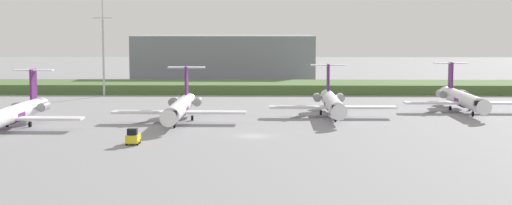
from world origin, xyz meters
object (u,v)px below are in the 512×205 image
at_px(regional_jet_second, 180,107).
at_px(regional_jet_third, 332,102).
at_px(antenna_mast, 103,47).
at_px(regional_jet_fourth, 462,98).
at_px(baggage_tug, 133,137).
at_px(regional_jet_nearest, 15,113).

height_order(regional_jet_second, regional_jet_third, same).
height_order(regional_jet_third, antenna_mast, antenna_mast).
relative_size(regional_jet_fourth, antenna_mast, 1.11).
xyz_separation_m(regional_jet_fourth, baggage_tug, (-56.11, -42.49, -1.53)).
xyz_separation_m(regional_jet_second, baggage_tug, (-3.67, -25.56, -1.53)).
xyz_separation_m(regional_jet_nearest, regional_jet_second, (25.67, 9.22, 0.00)).
relative_size(regional_jet_second, baggage_tug, 9.69).
relative_size(antenna_mast, baggage_tug, 8.69).
bearing_deg(regional_jet_second, antenna_mast, 115.95).
relative_size(regional_jet_second, regional_jet_fourth, 1.00).
relative_size(regional_jet_nearest, regional_jet_fourth, 1.00).
bearing_deg(baggage_tug, regional_jet_nearest, 143.39).
relative_size(regional_jet_nearest, regional_jet_second, 1.00).
xyz_separation_m(regional_jet_second, regional_jet_fourth, (52.45, 16.93, 0.00)).
distance_m(regional_jet_third, antenna_mast, 64.49).
bearing_deg(regional_jet_third, regional_jet_second, -162.10).
distance_m(regional_jet_third, regional_jet_fourth, 26.99).
distance_m(regional_jet_second, regional_jet_fourth, 55.11).
bearing_deg(antenna_mast, regional_jet_second, -64.05).
distance_m(regional_jet_third, baggage_tug, 45.81).
height_order(regional_jet_third, baggage_tug, regional_jet_third).
xyz_separation_m(regional_jet_nearest, antenna_mast, (2.24, 57.35, 8.93)).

